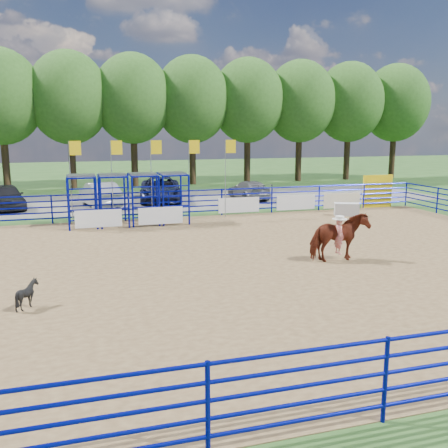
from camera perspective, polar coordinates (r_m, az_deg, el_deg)
The scene contains 13 objects.
ground at distance 17.78m, azimuth -0.59°, elevation -4.79°, with size 120.00×120.00×0.00m, color #396227.
arena_dirt at distance 17.77m, azimuth -0.59°, elevation -4.76°, with size 30.00×20.00×0.02m, color olive.
gravel_strip at distance 34.13m, azimuth -8.40°, elevation 2.68°, with size 40.00×10.00×0.01m, color slate.
announcer_table at distance 28.57m, azimuth 13.83°, elevation 1.64°, with size 1.32×0.61×0.70m, color silver.
horse_and_rider at distance 18.58m, azimuth 13.00°, elevation -1.34°, with size 2.16×1.08×2.33m.
calf at distance 14.57m, azimuth -21.57°, elevation -7.47°, with size 0.62×0.70×0.77m, color black.
car_a at distance 32.77m, azimuth -23.60°, elevation 2.88°, with size 1.77×4.40×1.50m, color black.
car_b at distance 31.89m, azimuth -14.02°, elevation 3.30°, with size 1.62×4.65×1.53m, color gray.
car_c at distance 33.54m, azimuth -7.26°, elevation 3.94°, with size 2.63×5.71×1.59m, color #141833.
car_d at distance 34.33m, azimuth 2.86°, elevation 3.90°, with size 1.77×4.35×1.26m, color #5C5C5F.
perimeter_fence at distance 17.59m, azimuth -0.59°, elevation -2.43°, with size 30.10×20.10×1.50m.
chute_assembly at distance 25.70m, azimuth -10.09°, elevation 2.79°, with size 19.32×2.41×4.20m.
treeline at distance 42.81m, azimuth -10.44°, elevation 14.36°, with size 56.40×6.40×11.24m.
Camera 1 is at (-4.65, -16.47, 4.80)m, focal length 40.00 mm.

